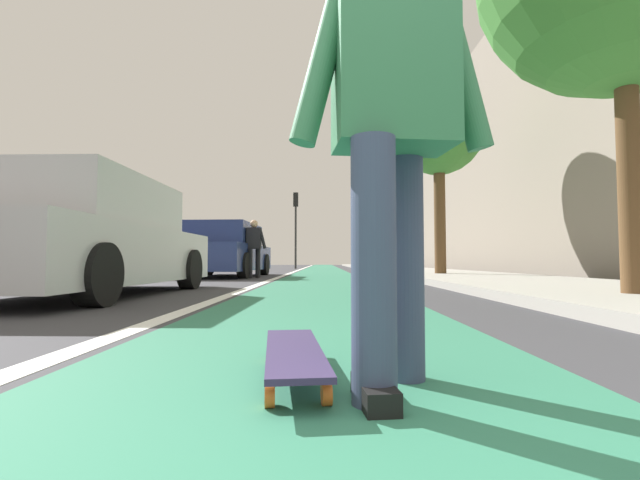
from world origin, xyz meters
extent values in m
plane|color=#38383D|center=(10.00, 0.00, 0.00)|extent=(80.00, 80.00, 0.00)
cube|color=#2D7256|center=(24.00, 0.00, 0.00)|extent=(56.00, 2.02, 0.00)
cube|color=silver|center=(20.00, 1.16, 0.00)|extent=(52.00, 0.16, 0.01)
cube|color=#9E9B93|center=(18.00, -3.52, 0.06)|extent=(52.00, 3.20, 0.12)
cube|color=gray|center=(22.00, -6.47, 4.31)|extent=(40.00, 1.20, 8.62)
cylinder|color=orange|center=(1.53, 0.18, 0.04)|extent=(0.07, 0.04, 0.07)
cylinder|color=orange|center=(1.55, 0.02, 0.04)|extent=(0.07, 0.04, 0.07)
cylinder|color=orange|center=(0.93, 0.11, 0.04)|extent=(0.07, 0.04, 0.07)
cylinder|color=orange|center=(0.95, -0.05, 0.04)|extent=(0.07, 0.04, 0.07)
cube|color=silver|center=(1.54, 0.10, 0.08)|extent=(0.07, 0.13, 0.02)
cube|color=silver|center=(0.94, 0.03, 0.08)|extent=(0.07, 0.13, 0.02)
cube|color=#33284C|center=(1.24, 0.06, 0.10)|extent=(0.86, 0.30, 0.02)
cylinder|color=#384260|center=(0.96, -0.20, 0.41)|extent=(0.14, 0.14, 0.82)
cylinder|color=#384260|center=(1.24, -0.35, 0.41)|extent=(0.14, 0.14, 0.82)
cube|color=black|center=(0.96, -0.20, 0.04)|extent=(0.27, 0.13, 0.07)
cube|color=#33724C|center=(1.09, -0.29, 1.12)|extent=(0.28, 0.43, 0.60)
cylinder|color=#33724C|center=(1.06, -0.05, 1.12)|extent=(0.12, 0.24, 0.60)
cylinder|color=#33724C|center=(1.12, -0.52, 1.12)|extent=(0.12, 0.24, 0.60)
cube|color=#B7B7BC|center=(5.07, 2.93, 0.52)|extent=(4.33, 1.87, 0.70)
cube|color=#B7B7BC|center=(4.92, 2.93, 1.17)|extent=(2.40, 1.70, 0.60)
cube|color=#4C606B|center=(6.10, 2.91, 1.17)|extent=(0.07, 1.58, 0.51)
cylinder|color=black|center=(6.41, 3.76, 0.31)|extent=(0.62, 0.23, 0.61)
cylinder|color=black|center=(6.38, 2.05, 0.31)|extent=(0.62, 0.23, 0.61)
cylinder|color=black|center=(3.72, 2.10, 0.31)|extent=(0.62, 0.23, 0.61)
cube|color=navy|center=(11.88, 2.78, 0.54)|extent=(4.65, 2.11, 0.70)
cube|color=navy|center=(11.73, 2.79, 1.19)|extent=(2.59, 1.86, 0.60)
cube|color=#4C606B|center=(12.99, 2.73, 1.19)|extent=(0.12, 1.67, 0.51)
cylinder|color=black|center=(13.34, 3.61, 0.33)|extent=(0.67, 0.25, 0.66)
cylinder|color=black|center=(13.25, 1.82, 0.33)|extent=(0.67, 0.25, 0.66)
cylinder|color=black|center=(10.52, 3.75, 0.33)|extent=(0.67, 0.25, 0.66)
cylinder|color=black|center=(10.43, 1.95, 0.33)|extent=(0.67, 0.25, 0.66)
cylinder|color=#2D2D2D|center=(24.45, 1.56, 1.80)|extent=(0.12, 0.12, 3.60)
cube|color=black|center=(24.45, 1.56, 4.00)|extent=(0.24, 0.28, 0.80)
sphere|color=#360606|center=(24.58, 1.56, 4.26)|extent=(0.16, 0.16, 0.16)
sphere|color=gold|center=(24.58, 1.56, 4.00)|extent=(0.16, 0.16, 0.16)
sphere|color=black|center=(24.58, 1.56, 3.74)|extent=(0.16, 0.16, 0.16)
cylinder|color=brown|center=(3.96, -3.12, 1.30)|extent=(0.21, 0.21, 2.61)
cylinder|color=brown|center=(11.02, -3.12, 1.55)|extent=(0.30, 0.30, 3.10)
sphere|color=#3D7F33|center=(11.02, -3.12, 3.94)|extent=(2.40, 2.40, 2.40)
cylinder|color=black|center=(10.90, 1.67, 0.38)|extent=(0.13, 0.13, 0.75)
cylinder|color=black|center=(10.66, 1.83, 0.38)|extent=(0.13, 0.13, 0.75)
cube|color=black|center=(10.90, 1.67, 0.03)|extent=(0.24, 0.09, 0.06)
cube|color=black|center=(10.79, 1.76, 1.03)|extent=(0.22, 0.37, 0.55)
cylinder|color=black|center=(10.79, 1.54, 1.03)|extent=(0.08, 0.22, 0.55)
cylinder|color=black|center=(10.79, 1.98, 1.03)|extent=(0.08, 0.22, 0.55)
sphere|color=tan|center=(10.79, 1.76, 1.40)|extent=(0.20, 0.20, 0.20)
camera|label=1|loc=(-0.37, -0.05, 0.43)|focal=24.26mm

